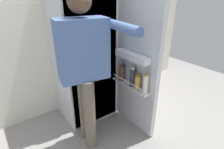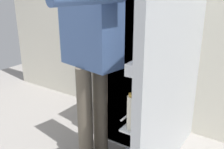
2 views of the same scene
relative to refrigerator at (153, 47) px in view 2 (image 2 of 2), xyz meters
name	(u,v)px [view 2 (image 2 of 2)]	position (x,y,z in m)	size (l,w,h in m)	color
refrigerator	(153,47)	(0.00, 0.00, 0.00)	(0.71, 1.20, 1.77)	silver
person	(92,44)	(-0.28, -0.45, 0.07)	(0.55, 0.81, 1.60)	#665B4C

